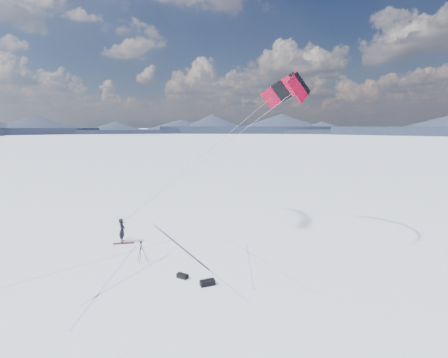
{
  "coord_description": "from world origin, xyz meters",
  "views": [
    {
      "loc": [
        4.87,
        -16.83,
        7.89
      ],
      "look_at": [
        3.96,
        5.03,
        4.28
      ],
      "focal_mm": 26.0,
      "sensor_mm": 36.0,
      "label": 1
    }
  ],
  "objects_px": {
    "gear_bag_a": "(207,283)",
    "snowkiter": "(123,242)",
    "tripod": "(141,249)",
    "gear_bag_b": "(182,276)",
    "snowboard": "(124,243)"
  },
  "relations": [
    {
      "from": "snowboard",
      "to": "snowkiter",
      "type": "bearing_deg",
      "value": 107.63
    },
    {
      "from": "snowkiter",
      "to": "gear_bag_b",
      "type": "distance_m",
      "value": 7.2
    },
    {
      "from": "tripod",
      "to": "gear_bag_b",
      "type": "distance_m",
      "value": 3.41
    },
    {
      "from": "gear_bag_b",
      "to": "snowkiter",
      "type": "bearing_deg",
      "value": 162.53
    },
    {
      "from": "snowboard",
      "to": "gear_bag_b",
      "type": "distance_m",
      "value": 6.83
    },
    {
      "from": "snowboard",
      "to": "tripod",
      "type": "xyz_separation_m",
      "value": [
        2.1,
        -2.91,
        0.79
      ]
    },
    {
      "from": "gear_bag_a",
      "to": "snowkiter",
      "type": "bearing_deg",
      "value": 113.13
    },
    {
      "from": "snowkiter",
      "to": "snowboard",
      "type": "distance_m",
      "value": 0.39
    },
    {
      "from": "snowkiter",
      "to": "tripod",
      "type": "relative_size",
      "value": 1.31
    },
    {
      "from": "snowboard",
      "to": "gear_bag_a",
      "type": "bearing_deg",
      "value": -53.69
    },
    {
      "from": "snowboard",
      "to": "gear_bag_a",
      "type": "relative_size",
      "value": 1.69
    },
    {
      "from": "snowkiter",
      "to": "snowboard",
      "type": "relative_size",
      "value": 1.21
    },
    {
      "from": "gear_bag_a",
      "to": "gear_bag_b",
      "type": "distance_m",
      "value": 1.56
    },
    {
      "from": "snowkiter",
      "to": "gear_bag_b",
      "type": "xyz_separation_m",
      "value": [
        5.02,
        -5.17,
        0.12
      ]
    },
    {
      "from": "tripod",
      "to": "gear_bag_b",
      "type": "relative_size",
      "value": 1.89
    }
  ]
}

